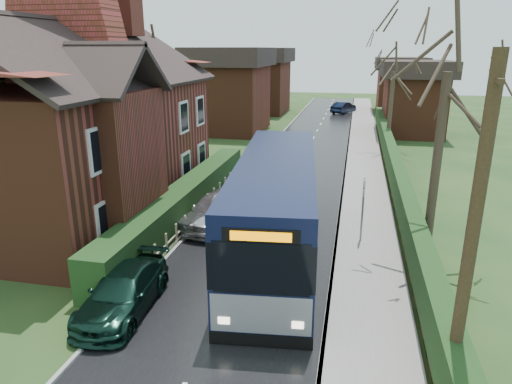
% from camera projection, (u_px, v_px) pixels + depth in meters
% --- Properties ---
extents(ground, '(140.00, 140.00, 0.00)m').
position_uv_depth(ground, '(241.00, 276.00, 15.70)').
color(ground, '#3A4E21').
rests_on(ground, ground).
extents(road, '(6.00, 100.00, 0.02)m').
position_uv_depth(road, '(286.00, 191.00, 25.02)').
color(road, black).
rests_on(road, ground).
extents(pavement, '(2.50, 100.00, 0.14)m').
position_uv_depth(pavement, '(365.00, 195.00, 24.14)').
color(pavement, slate).
rests_on(pavement, ground).
extents(kerb_right, '(0.12, 100.00, 0.14)m').
position_uv_depth(kerb_right, '(342.00, 194.00, 24.38)').
color(kerb_right, gray).
rests_on(kerb_right, ground).
extents(kerb_left, '(0.12, 100.00, 0.10)m').
position_uv_depth(kerb_left, '(232.00, 187.00, 25.62)').
color(kerb_left, gray).
rests_on(kerb_left, ground).
extents(front_hedge, '(1.20, 16.00, 1.60)m').
position_uv_depth(front_hedge, '(185.00, 201.00, 20.91)').
color(front_hedge, '#1A3113').
rests_on(front_hedge, ground).
extents(picket_fence, '(0.10, 16.00, 0.90)m').
position_uv_depth(picket_fence, '(201.00, 210.00, 20.86)').
color(picket_fence, tan).
rests_on(picket_fence, ground).
extents(right_wall_hedge, '(0.60, 50.00, 1.80)m').
position_uv_depth(right_wall_hedge, '(397.00, 180.00, 23.54)').
color(right_wall_hedge, '#5E2C1B').
rests_on(right_wall_hedge, ground).
extents(brick_house, '(9.30, 14.60, 10.30)m').
position_uv_depth(brick_house, '(79.00, 121.00, 20.61)').
color(brick_house, '#5E2C1B').
rests_on(brick_house, ground).
extents(bus, '(4.02, 12.25, 3.66)m').
position_uv_depth(bus, '(276.00, 207.00, 17.05)').
color(bus, black).
rests_on(bus, ground).
extents(car_silver, '(2.79, 4.74, 1.51)m').
position_uv_depth(car_silver, '(217.00, 210.00, 19.96)').
color(car_silver, silver).
rests_on(car_silver, ground).
extents(car_green, '(1.94, 4.30, 1.22)m').
position_uv_depth(car_green, '(123.00, 292.00, 13.48)').
color(car_green, black).
rests_on(car_green, ground).
extents(car_distant, '(3.03, 4.38, 1.37)m').
position_uv_depth(car_distant, '(344.00, 108.00, 55.24)').
color(car_distant, black).
rests_on(car_distant, ground).
extents(bus_stop_sign, '(0.08, 0.41, 2.73)m').
position_uv_depth(bus_stop_sign, '(363.00, 201.00, 17.84)').
color(bus_stop_sign, slate).
rests_on(bus_stop_sign, ground).
extents(telegraph_pole, '(0.26, 0.97, 7.51)m').
position_uv_depth(telegraph_pole, '(470.00, 250.00, 8.72)').
color(telegraph_pole, '#2F2315').
rests_on(telegraph_pole, ground).
extents(tree_right_near, '(4.47, 4.47, 9.65)m').
position_uv_depth(tree_right_near, '(450.00, 57.00, 15.06)').
color(tree_right_near, '#32271D').
rests_on(tree_right_near, ground).
extents(tree_right_far, '(4.36, 4.36, 8.43)m').
position_uv_depth(tree_right_far, '(394.00, 66.00, 33.01)').
color(tree_right_far, '#352A1F').
rests_on(tree_right_far, ground).
extents(tree_house_side, '(4.09, 4.09, 9.31)m').
position_uv_depth(tree_house_side, '(153.00, 58.00, 26.09)').
color(tree_house_side, '#33281E').
rests_on(tree_house_side, ground).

